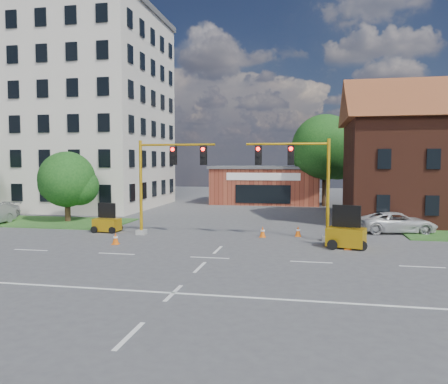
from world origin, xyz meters
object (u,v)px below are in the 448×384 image
at_px(trailer_west, 107,223).
at_px(pickup_white, 398,223).
at_px(signal_mast_west, 165,175).
at_px(signal_mast_east, 301,176).
at_px(trailer_east, 346,235).

xyz_separation_m(trailer_west, pickup_white, (19.50, 3.45, 0.10)).
height_order(signal_mast_west, pickup_white, signal_mast_west).
height_order(signal_mast_east, pickup_white, signal_mast_east).
xyz_separation_m(signal_mast_west, pickup_white, (15.16, 3.96, -3.22)).
distance_m(signal_mast_west, signal_mast_east, 8.71).
bearing_deg(signal_mast_east, trailer_east, -38.95).
relative_size(signal_mast_west, trailer_west, 3.25).
bearing_deg(pickup_white, signal_mast_west, 96.24).
bearing_deg(signal_mast_west, signal_mast_east, 0.00).
xyz_separation_m(trailer_west, trailer_east, (15.62, -2.59, 0.12)).
bearing_deg(trailer_east, signal_mast_west, -173.42).
bearing_deg(signal_mast_east, pickup_white, 31.54).
xyz_separation_m(signal_mast_east, trailer_east, (2.57, -2.08, -3.20)).
bearing_deg(pickup_white, signal_mast_east, 113.16).
distance_m(signal_mast_west, trailer_west, 5.49).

